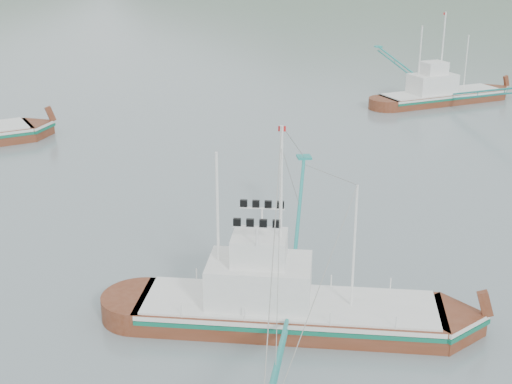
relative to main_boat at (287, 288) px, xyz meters
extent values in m
plane|color=slate|center=(-0.17, 2.85, -1.87)|extent=(1200.00, 1200.00, 0.00)
cube|color=#5B2713|center=(0.15, -0.04, -1.68)|extent=(14.17, 6.86, 1.83)
cube|color=silver|center=(0.15, -0.04, -0.91)|extent=(13.92, 6.87, 0.20)
cube|color=#0E6449|center=(0.15, -0.04, -1.14)|extent=(13.92, 6.88, 0.20)
cube|color=silver|center=(0.15, -0.04, -0.73)|extent=(13.46, 6.52, 0.11)
cube|color=silver|center=(-1.18, 0.30, 0.23)|extent=(5.14, 3.94, 2.01)
cube|color=silver|center=(-1.18, 0.30, 1.88)|extent=(2.79, 2.52, 1.28)
cylinder|color=white|center=(-0.30, 0.07, 3.34)|extent=(0.15, 0.15, 8.22)
cylinder|color=white|center=(-2.95, 0.74, 2.72)|extent=(0.13, 0.13, 6.98)
cylinder|color=white|center=(2.80, -0.70, 2.10)|extent=(0.11, 0.11, 5.75)
cube|color=#5B2713|center=(23.73, 41.58, -1.69)|extent=(14.04, 7.27, 1.81)
cube|color=silver|center=(23.73, 41.58, -0.92)|extent=(13.80, 7.26, 0.20)
cube|color=#0E6449|center=(23.73, 41.58, -1.14)|extent=(13.80, 7.28, 0.20)
cube|color=silver|center=(23.73, 41.58, -0.74)|extent=(13.34, 6.91, 0.11)
cube|color=silver|center=(22.43, 41.20, 0.21)|extent=(5.15, 4.04, 1.99)
cube|color=silver|center=(22.43, 41.20, 1.84)|extent=(2.81, 2.57, 1.27)
cylinder|color=white|center=(23.30, 41.46, 3.29)|extent=(0.14, 0.14, 8.14)
cylinder|color=white|center=(20.69, 40.70, 2.68)|extent=(0.13, 0.13, 6.92)
cylinder|color=white|center=(26.34, 42.34, 2.07)|extent=(0.11, 0.11, 5.70)
camera|label=1|loc=(-5.15, -27.81, 14.94)|focal=50.00mm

